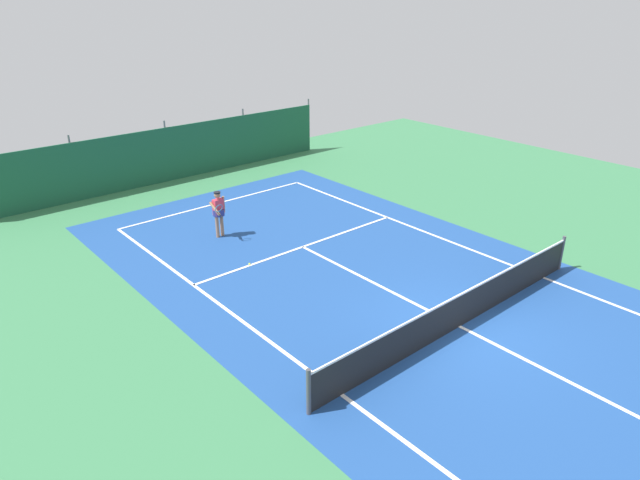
# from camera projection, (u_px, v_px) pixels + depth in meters

# --- Properties ---
(ground_plane) EXTENTS (36.00, 36.00, 0.00)m
(ground_plane) POSITION_uv_depth(u_px,v_px,m) (459.00, 326.00, 14.51)
(ground_plane) COLOR #387A4C
(court_surface) EXTENTS (11.02, 26.60, 0.01)m
(court_surface) POSITION_uv_depth(u_px,v_px,m) (459.00, 326.00, 14.51)
(court_surface) COLOR #1E478C
(court_surface) RESTS_ON ground
(tennis_net) EXTENTS (10.12, 0.10, 1.10)m
(tennis_net) POSITION_uv_depth(u_px,v_px,m) (461.00, 309.00, 14.31)
(tennis_net) COLOR black
(tennis_net) RESTS_ON ground
(back_fence) EXTENTS (16.30, 0.98, 2.70)m
(back_fence) POSITION_uv_depth(u_px,v_px,m) (165.00, 164.00, 25.60)
(back_fence) COLOR #195138
(back_fence) RESTS_ON ground
(tennis_player) EXTENTS (0.66, 0.79, 1.64)m
(tennis_player) POSITION_uv_depth(u_px,v_px,m) (219.00, 211.00, 19.38)
(tennis_player) COLOR #9E7051
(tennis_player) RESTS_ON ground
(tennis_ball_near_player) EXTENTS (0.07, 0.07, 0.07)m
(tennis_ball_near_player) POSITION_uv_depth(u_px,v_px,m) (249.00, 264.00, 17.73)
(tennis_ball_near_player) COLOR #CCDB33
(tennis_ball_near_player) RESTS_ON ground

